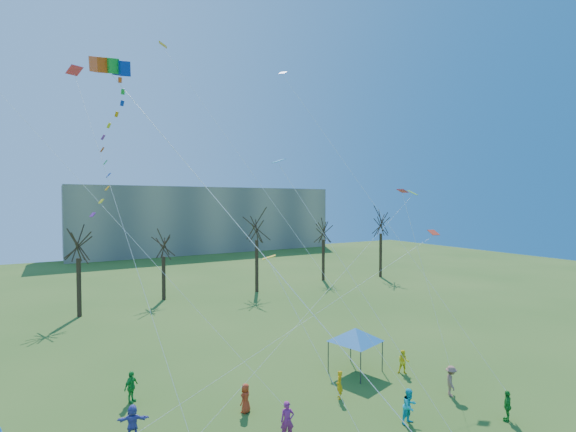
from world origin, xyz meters
TOP-DOWN VIEW (x-y plane):
  - distant_building at (22.00, 82.00)m, footprint 60.00×14.00m
  - bare_tree_row at (5.22, 36.05)m, footprint 69.50×8.70m
  - big_box_kite at (-6.78, 9.46)m, footprint 5.04×8.50m
  - canopy_tent_blue at (8.38, 10.44)m, footprint 3.90×3.90m
  - small_kites_aloft at (0.53, 11.24)m, footprint 30.59×18.49m

SIDE VIEW (x-z plane):
  - canopy_tent_blue at x=8.38m, z-range 1.05..4.08m
  - bare_tree_row at x=5.22m, z-range 1.67..12.23m
  - distant_building at x=22.00m, z-range 0.00..15.00m
  - small_kites_aloft at x=0.53m, z-range -2.79..30.62m
  - big_box_kite at x=-6.78m, z-range 2.50..25.76m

